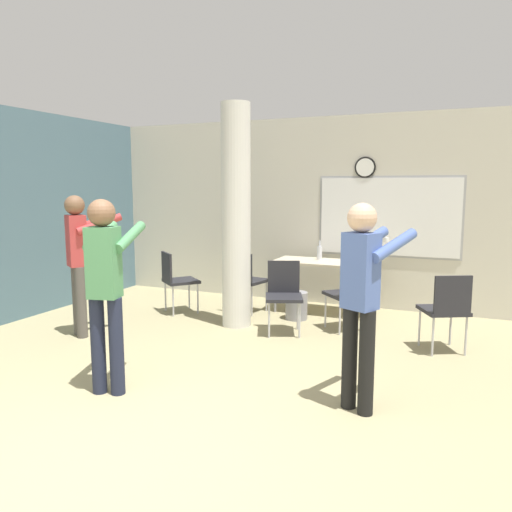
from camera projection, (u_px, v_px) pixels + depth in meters
ground_plane at (101, 473)px, 3.14m from camera, size 24.00×24.00×0.00m
wall_left_accent at (13, 216)px, 6.58m from camera, size 0.12×7.00×2.80m
wall_back at (324, 212)px, 7.54m from camera, size 8.00×0.15×2.80m
support_pillar at (236, 217)px, 6.26m from camera, size 0.37×0.37×2.80m
folding_table at (325, 265)px, 7.02m from camera, size 1.43×0.64×0.74m
bottle_on_table at (319, 252)px, 7.16m from camera, size 0.07×0.07×0.27m
waste_bin at (296, 306)px, 6.73m from camera, size 0.30×0.30×0.37m
chair_table_left at (246, 277)px, 7.02m from camera, size 0.52×0.52×0.87m
chair_near_pillar at (176, 277)px, 7.02m from camera, size 0.62×0.62×0.87m
chair_table_right at (349, 291)px, 6.13m from camera, size 0.62×0.62×0.87m
chair_mid_room at (446, 307)px, 5.32m from camera, size 0.59×0.59×0.87m
chair_table_front at (284, 291)px, 6.09m from camera, size 0.57×0.57×0.87m
person_playing_side at (362, 291)px, 3.89m from camera, size 0.55×0.69×1.66m
person_playing_front at (106, 281)px, 4.24m from camera, size 0.48×0.66×1.68m
person_watching_back at (79, 254)px, 5.89m from camera, size 0.60×0.67×1.68m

